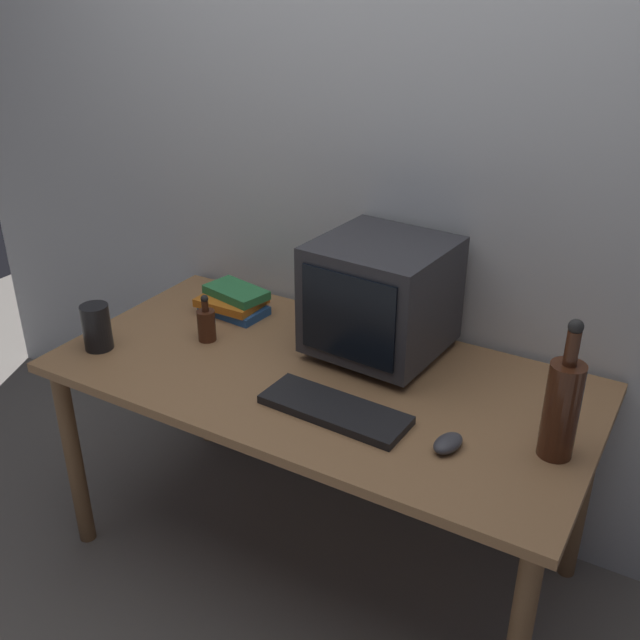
{
  "coord_description": "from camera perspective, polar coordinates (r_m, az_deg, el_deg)",
  "views": [
    {
      "loc": [
        0.96,
        -1.63,
        1.84
      ],
      "look_at": [
        0.0,
        0.0,
        0.9
      ],
      "focal_mm": 40.78,
      "sensor_mm": 36.0,
      "label": 1
    }
  ],
  "objects": [
    {
      "name": "crt_monitor",
      "position": [
        2.23,
        4.82,
        1.8
      ],
      "size": [
        0.41,
        0.41,
        0.37
      ],
      "color": "#333338",
      "rests_on": "desk"
    },
    {
      "name": "bottle_tall",
      "position": [
        1.88,
        18.45,
        -6.43
      ],
      "size": [
        0.09,
        0.09,
        0.38
      ],
      "color": "#472314",
      "rests_on": "desk"
    },
    {
      "name": "bottle_short",
      "position": [
        2.39,
        -8.84,
        -0.24
      ],
      "size": [
        0.06,
        0.06,
        0.16
      ],
      "color": "#472314",
      "rests_on": "desk"
    },
    {
      "name": "desk",
      "position": [
        2.24,
        0.0,
        -5.97
      ],
      "size": [
        1.63,
        0.82,
        0.72
      ],
      "color": "#9E7047",
      "rests_on": "ground"
    },
    {
      "name": "metal_canister",
      "position": [
        2.41,
        -17.12,
        -0.54
      ],
      "size": [
        0.09,
        0.09,
        0.15
      ],
      "primitive_type": "cylinder",
      "color": "black",
      "rests_on": "desk"
    },
    {
      "name": "keyboard",
      "position": [
        2.01,
        1.15,
        -7.04
      ],
      "size": [
        0.43,
        0.17,
        0.02
      ],
      "primitive_type": "cube",
      "rotation": [
        0.0,
        0.0,
        -0.05
      ],
      "color": "black",
      "rests_on": "desk"
    },
    {
      "name": "book_stack",
      "position": [
        2.57,
        -6.78,
        1.49
      ],
      "size": [
        0.24,
        0.19,
        0.09
      ],
      "color": "#28569E",
      "rests_on": "desk"
    },
    {
      "name": "ground_plane",
      "position": [
        2.64,
        0.0,
        -17.87
      ],
      "size": [
        6.0,
        6.0,
        0.0
      ],
      "primitive_type": "plane",
      "color": "slate"
    },
    {
      "name": "computer_mouse",
      "position": [
        1.9,
        10.02,
        -9.5
      ],
      "size": [
        0.08,
        0.11,
        0.04
      ],
      "primitive_type": "ellipsoid",
      "rotation": [
        0.0,
        0.0,
        -0.21
      ],
      "color": "#3F3F47",
      "rests_on": "desk"
    },
    {
      "name": "back_wall",
      "position": [
        2.38,
        5.83,
        11.86
      ],
      "size": [
        4.0,
        0.08,
        2.5
      ],
      "primitive_type": "cube",
      "color": "silver",
      "rests_on": "ground"
    }
  ]
}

